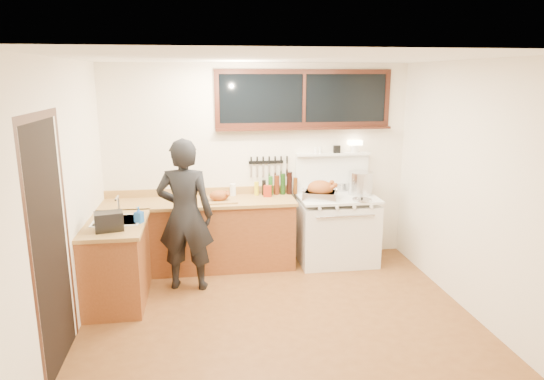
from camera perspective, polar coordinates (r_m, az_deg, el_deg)
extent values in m
cube|color=brown|center=(5.21, 0.84, -14.72)|extent=(4.00, 3.50, 0.02)
cube|color=white|center=(6.46, -1.63, 3.15)|extent=(4.00, 0.05, 2.60)
cube|color=white|center=(3.08, 6.24, -8.47)|extent=(4.00, 0.05, 2.60)
cube|color=white|center=(4.86, -23.43, -1.38)|extent=(0.05, 3.50, 2.60)
cube|color=white|center=(5.44, 22.46, 0.19)|extent=(0.05, 3.50, 2.60)
cube|color=white|center=(4.61, 0.95, 15.62)|extent=(4.00, 3.50, 0.05)
cube|color=brown|center=(6.32, -8.48, -5.38)|extent=(2.40, 0.60, 0.86)
cube|color=#A67C42|center=(6.18, -8.62, -1.45)|extent=(2.44, 0.64, 0.04)
cube|color=#A67C42|center=(6.45, -8.64, -0.19)|extent=(2.40, 0.03, 0.10)
sphere|color=#B78C38|center=(6.06, -18.08, -4.04)|extent=(0.03, 0.03, 0.03)
sphere|color=#B78C38|center=(6.00, -13.36, -3.92)|extent=(0.03, 0.03, 0.03)
sphere|color=#B78C38|center=(5.97, -8.57, -3.78)|extent=(0.03, 0.03, 0.03)
sphere|color=#B78C38|center=(5.99, -3.77, -3.61)|extent=(0.03, 0.03, 0.03)
sphere|color=#B78C38|center=(6.04, 0.50, -3.43)|extent=(0.03, 0.03, 0.03)
cube|color=brown|center=(5.63, -17.77, -8.28)|extent=(0.60, 1.05, 0.86)
cube|color=#A67C42|center=(5.48, -17.99, -3.89)|extent=(0.64, 1.09, 0.04)
cube|color=white|center=(5.56, -17.74, -4.06)|extent=(0.45, 0.40, 0.14)
cube|color=white|center=(5.54, -17.79, -3.42)|extent=(0.50, 0.45, 0.01)
cylinder|color=silver|center=(5.68, -17.59, -1.79)|extent=(0.02, 0.02, 0.24)
cylinder|color=silver|center=(5.58, -17.79, -0.91)|extent=(0.02, 0.18, 0.02)
cube|color=white|center=(6.52, 7.61, -4.96)|extent=(1.00, 0.70, 0.82)
cube|color=white|center=(6.38, 7.74, -0.90)|extent=(1.02, 0.72, 0.03)
cube|color=white|center=(6.17, 8.50, -4.95)|extent=(0.88, 0.02, 0.46)
cylinder|color=silver|center=(6.08, 8.66, -3.08)|extent=(0.75, 0.02, 0.02)
cylinder|color=white|center=(5.97, 5.63, -2.19)|extent=(0.04, 0.03, 0.04)
cylinder|color=white|center=(6.03, 7.67, -2.10)|extent=(0.04, 0.03, 0.04)
cylinder|color=white|center=(6.09, 9.66, -2.01)|extent=(0.04, 0.03, 0.04)
cylinder|color=white|center=(6.16, 11.61, -1.91)|extent=(0.04, 0.03, 0.04)
cube|color=white|center=(6.63, 7.06, 1.99)|extent=(1.00, 0.05, 0.50)
cube|color=white|center=(6.55, 7.19, 4.21)|extent=(1.00, 0.12, 0.03)
cylinder|color=white|center=(6.63, 9.72, 4.81)|extent=(0.10, 0.10, 0.10)
cube|color=#FFE5B2|center=(6.62, 9.75, 5.51)|extent=(0.18, 0.09, 0.06)
cube|color=black|center=(6.55, 7.63, 4.78)|extent=(0.09, 0.05, 0.10)
cylinder|color=white|center=(6.50, 5.67, 4.71)|extent=(0.04, 0.04, 0.09)
cylinder|color=white|center=(6.48, 5.16, 4.70)|extent=(0.04, 0.04, 0.09)
cube|color=black|center=(6.42, 3.78, 10.70)|extent=(2.20, 0.01, 0.62)
cube|color=black|center=(6.41, 3.84, 13.74)|extent=(2.32, 0.04, 0.06)
cube|color=black|center=(6.44, 3.74, 7.68)|extent=(2.32, 0.04, 0.06)
cube|color=black|center=(6.28, -6.52, 10.59)|extent=(0.06, 0.04, 0.62)
cube|color=black|center=(6.74, 13.38, 10.50)|extent=(0.06, 0.04, 0.62)
cube|color=black|center=(6.42, 3.79, 10.70)|extent=(0.04, 0.04, 0.62)
cube|color=black|center=(6.40, 3.83, 7.24)|extent=(2.32, 0.13, 0.03)
cube|color=black|center=(4.41, -24.50, -6.31)|extent=(0.01, 0.86, 2.10)
cube|color=black|center=(3.97, -26.34, -8.62)|extent=(0.01, 0.07, 2.10)
cube|color=black|center=(4.85, -22.92, -4.42)|extent=(0.01, 0.07, 2.10)
cube|color=black|center=(4.19, -25.88, 7.83)|extent=(0.01, 1.04, 0.07)
cube|color=black|center=(6.43, -0.71, 3.29)|extent=(0.46, 0.02, 0.04)
cube|color=silver|center=(6.42, -2.46, 2.25)|extent=(0.02, 0.00, 0.18)
cube|color=black|center=(6.39, -2.47, 3.49)|extent=(0.02, 0.02, 0.10)
cube|color=silver|center=(6.42, -1.75, 2.27)|extent=(0.02, 0.00, 0.18)
cube|color=black|center=(6.40, -1.76, 3.50)|extent=(0.02, 0.02, 0.10)
cube|color=silver|center=(6.43, -1.04, 2.29)|extent=(0.02, 0.00, 0.18)
cube|color=black|center=(6.41, -1.04, 3.52)|extent=(0.02, 0.02, 0.10)
cube|color=silver|center=(6.44, -0.33, 2.31)|extent=(0.03, 0.00, 0.18)
cube|color=black|center=(6.42, -0.34, 3.54)|extent=(0.02, 0.02, 0.10)
cube|color=silver|center=(6.46, 0.37, 2.33)|extent=(0.03, 0.00, 0.18)
cube|color=black|center=(6.43, 0.37, 3.56)|extent=(0.02, 0.02, 0.10)
cube|color=silver|center=(6.47, 1.07, 2.35)|extent=(0.03, 0.00, 0.18)
cube|color=black|center=(6.44, 1.08, 3.58)|extent=(0.02, 0.02, 0.10)
cube|color=silver|center=(6.48, 1.77, 2.37)|extent=(0.03, 0.00, 0.18)
cube|color=black|center=(6.46, 1.78, 3.59)|extent=(0.02, 0.02, 0.10)
imported|color=black|center=(5.63, -10.17, -2.93)|extent=(0.71, 0.53, 1.77)
imported|color=blue|center=(5.38, -15.40, -2.82)|extent=(0.11, 0.11, 0.18)
cube|color=black|center=(5.20, -18.65, -3.52)|extent=(0.32, 0.25, 0.19)
cube|color=#A67C42|center=(6.11, -6.25, -1.27)|extent=(0.46, 0.35, 0.02)
ellipsoid|color=brown|center=(6.09, -6.26, -0.67)|extent=(0.25, 0.18, 0.14)
sphere|color=brown|center=(6.14, -5.27, -0.29)|extent=(0.05, 0.05, 0.05)
sphere|color=brown|center=(6.04, -5.21, -0.53)|extent=(0.05, 0.05, 0.05)
cube|color=silver|center=(6.21, 5.68, -0.62)|extent=(0.50, 0.44, 0.10)
cube|color=#3F3F42|center=(6.21, 5.69, -0.31)|extent=(0.44, 0.38, 0.03)
torus|color=silver|center=(6.15, 3.70, -0.24)|extent=(0.05, 0.10, 0.10)
torus|color=silver|center=(6.26, 7.65, -0.10)|extent=(0.05, 0.10, 0.10)
ellipsoid|color=brown|center=(6.19, 5.70, 0.19)|extent=(0.39, 0.34, 0.21)
cylinder|color=brown|center=(6.14, 6.90, 0.24)|extent=(0.13, 0.09, 0.09)
sphere|color=brown|center=(6.15, 7.45, 0.57)|extent=(0.06, 0.06, 0.06)
cylinder|color=brown|center=(6.29, 6.52, 0.56)|extent=(0.13, 0.09, 0.09)
sphere|color=brown|center=(6.30, 7.07, 0.89)|extent=(0.06, 0.06, 0.06)
cylinder|color=silver|center=(6.53, 10.38, 0.81)|extent=(0.37, 0.37, 0.30)
cylinder|color=silver|center=(6.68, 8.11, 0.35)|extent=(0.15, 0.15, 0.11)
cylinder|color=black|center=(6.79, 7.87, 0.96)|extent=(0.02, 0.15, 0.02)
cylinder|color=silver|center=(6.22, 10.52, -1.12)|extent=(0.26, 0.26, 0.02)
sphere|color=black|center=(6.22, 10.53, -0.96)|extent=(0.03, 0.03, 0.03)
cube|color=#992710|center=(6.31, -0.52, -0.13)|extent=(0.12, 0.10, 0.15)
cylinder|color=white|center=(6.39, -4.63, 0.04)|extent=(0.10, 0.10, 0.15)
cylinder|color=black|center=(6.38, -1.83, 0.17)|extent=(0.06, 0.06, 0.18)
cylinder|color=black|center=(6.39, -0.96, 0.29)|extent=(0.05, 0.05, 0.20)
cylinder|color=black|center=(6.39, -0.17, 0.53)|extent=(0.06, 0.06, 0.25)
cylinder|color=black|center=(6.40, 0.55, 0.60)|extent=(0.07, 0.07, 0.26)
cylinder|color=black|center=(6.41, 1.29, 0.71)|extent=(0.06, 0.06, 0.28)
cylinder|color=black|center=(6.43, 2.07, 0.82)|extent=(0.07, 0.07, 0.30)
cylinder|color=black|center=(6.45, 2.77, 0.50)|extent=(0.06, 0.06, 0.22)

